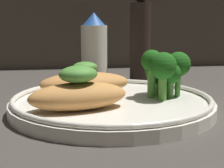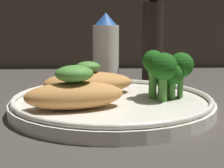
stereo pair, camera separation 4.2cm
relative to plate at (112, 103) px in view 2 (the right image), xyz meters
The scene contains 7 objects.
ground_plane 1.49cm from the plate, ahead, with size 180.00×180.00×1.00cm, color #3D3833.
plate is the anchor object (origin of this frame).
grilled_meat_front 6.38cm from the plate, 136.88° to the right, with size 11.86×7.14×4.87cm.
grilled_meat_middle 5.49cm from the plate, 125.84° to the left, with size 12.53×6.90×4.33cm.
broccoli_bunch 7.99cm from the plate, ahead, with size 6.52×6.68×6.10cm.
sauce_bottle 21.45cm from the plate, 88.68° to the left, with size 4.73×4.73×12.50cm.
pepper_grinder 23.51cm from the plate, 67.75° to the left, with size 3.74×3.74×16.69cm.
Camera 2 is at (-2.23, -41.28, 11.04)cm, focal length 55.00 mm.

